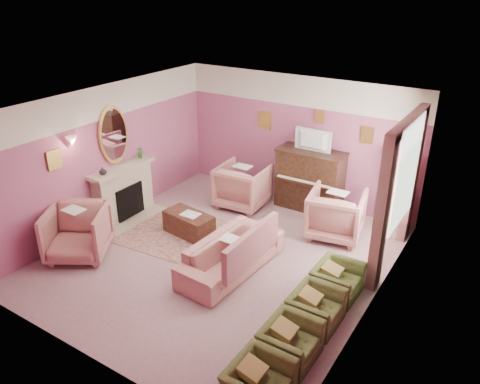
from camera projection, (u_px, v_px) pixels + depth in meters
The scene contains 48 objects.
floor at pixel (221, 256), 8.56m from camera, with size 5.50×6.00×0.01m, color gray.
ceiling at pixel (218, 106), 7.39m from camera, with size 5.50×6.00×0.01m, color white.
wall_back at pixel (297, 140), 10.28m from camera, with size 5.50×0.02×2.80m, color #834B6D.
wall_front at pixel (79, 271), 5.68m from camera, with size 5.50×0.02×2.80m, color #834B6D.
wall_left at pixel (106, 156), 9.32m from camera, with size 0.02×6.00×2.80m, color #834B6D.
wall_right at pixel (378, 229), 6.64m from camera, with size 0.02×6.00×2.80m, color #834B6D.
picture_rail_band at pixel (300, 91), 9.82m from camera, with size 5.50×0.01×0.65m, color silver.
stripe_panel at pixel (399, 213), 7.78m from camera, with size 0.01×3.00×2.15m, color #9FB08C.
fireplace_surround at pixel (124, 193), 9.75m from camera, with size 0.30×1.40×1.10m, color tan.
fireplace_inset at pixel (128, 201), 9.76m from camera, with size 0.18×0.72×0.68m, color black.
fire_ember at pixel (130, 209), 9.82m from camera, with size 0.06×0.54×0.10m, color orange.
mantel_shelf at pixel (122, 168), 9.50m from camera, with size 0.40×1.55×0.07m, color tan.
hearth at pixel (133, 218), 9.88m from camera, with size 0.55×1.50×0.02m, color tan.
mirror_frame at pixel (113, 135), 9.28m from camera, with size 0.04×0.72×1.20m, color #E3C053.
mirror_glass at pixel (114, 135), 9.27m from camera, with size 0.01×0.60×1.06m, color silver.
sconce_shade at pixel (72, 141), 8.36m from camera, with size 0.20×0.20×0.16m, color #F7B289.
piano at pixel (310, 181), 10.10m from camera, with size 1.40×0.60×1.30m, color black.
piano_keyshelf at pixel (303, 183), 9.80m from camera, with size 1.30×0.12×0.06m, color black.
piano_keys at pixel (303, 181), 9.79m from camera, with size 1.20×0.08×0.02m, color beige.
piano_top at pixel (312, 152), 9.82m from camera, with size 1.45×0.65×0.04m, color black.
television at pixel (312, 139), 9.66m from camera, with size 0.80×0.12×0.48m, color black.
print_back_left at pixel (265, 120), 10.50m from camera, with size 0.30×0.03×0.38m, color #E3C053.
print_back_right at pixel (367, 135), 9.33m from camera, with size 0.26×0.03×0.34m, color #E3C053.
print_back_mid at pixel (319, 117), 9.75m from camera, with size 0.22×0.03×0.26m, color #E3C053.
print_left_wall at pixel (54, 160), 8.25m from camera, with size 0.03×0.28×0.36m, color #E3C053.
window_blind at pixel (407, 173), 7.72m from camera, with size 0.03×1.40×1.80m, color white.
curtain_left at pixel (382, 215), 7.22m from camera, with size 0.16×0.34×2.60m, color #9A565C.
curtain_right at pixel (412, 176), 8.63m from camera, with size 0.16×0.34×2.60m, color #9A565C.
pelmet at pixel (410, 122), 7.40m from camera, with size 0.16×2.20×0.16m, color #9A565C.
mantel_plant at pixel (140, 152), 9.84m from camera, with size 0.16×0.16×0.28m, color #428334.
mantel_vase at pixel (103, 171), 9.06m from camera, with size 0.16×0.16×0.16m, color silver.
area_rug at pixel (189, 237), 9.19m from camera, with size 2.50×1.80×0.01m, color #96675B.
coffee_table at pixel (189, 224), 9.21m from camera, with size 1.00×0.50×0.45m, color #3F2316.
table_paper at pixel (190, 214), 9.09m from camera, with size 0.35×0.28×0.01m, color silver.
sofa at pixel (231, 248), 8.00m from camera, with size 0.71×2.13×0.86m, color tan.
sofa_throw at pixel (252, 246), 7.73m from camera, with size 0.11×1.62×0.59m, color #9A565C.
floral_armchair_left at pixel (242, 184), 10.24m from camera, with size 1.01×1.01×1.06m, color tan.
floral_armchair_right at pixel (336, 212), 9.03m from camera, with size 1.01×1.01×1.06m, color tan.
floral_armchair_front at pixel (77, 230), 8.36m from camera, with size 1.01×1.01×1.06m, color tan.
olive_chair_a at pixel (259, 378), 5.53m from camera, with size 0.55×0.79×0.68m, color #515E2B.
olive_chair_b at pixel (290, 337), 6.16m from camera, with size 0.55×0.79×0.68m, color #515E2B.
olive_chair_c at pixel (316, 304), 6.79m from camera, with size 0.55×0.79×0.68m, color #515E2B.
olive_chair_d at pixel (337, 276), 7.42m from camera, with size 0.55×0.79×0.68m, color #515E2B.
side_table at pixel (394, 216), 9.23m from camera, with size 0.52×0.52×0.70m, color silver.
side_plant_big at pixel (398, 193), 9.01m from camera, with size 0.30×0.30×0.34m, color #428334.
side_plant_small at pixel (403, 197), 8.89m from camera, with size 0.16×0.16×0.28m, color #428334.
palm_pot at pixel (389, 222), 9.39m from camera, with size 0.34×0.34×0.34m, color #976146.
palm_plant at pixel (395, 182), 9.01m from camera, with size 0.76×0.76×1.44m, color #428334.
Camera 1 is at (4.21, -5.95, 4.66)m, focal length 35.00 mm.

